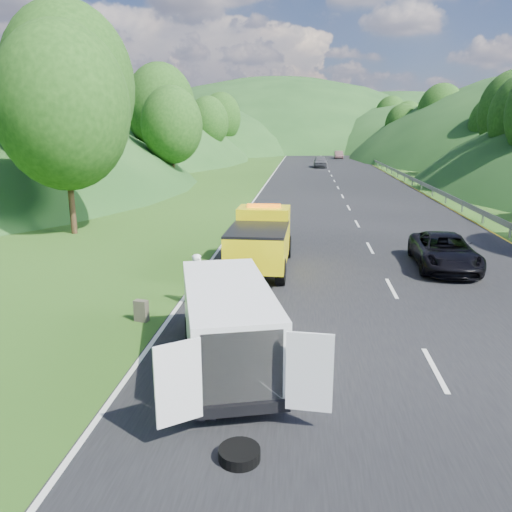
# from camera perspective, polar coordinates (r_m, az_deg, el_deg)

# --- Properties ---
(ground) EXTENTS (320.00, 320.00, 0.00)m
(ground) POSITION_cam_1_polar(r_m,az_deg,el_deg) (13.86, 5.50, -8.54)
(ground) COLOR #38661E
(ground) RESTS_ON ground
(road_surface) EXTENTS (14.00, 200.00, 0.02)m
(road_surface) POSITION_cam_1_polar(r_m,az_deg,el_deg) (53.13, 8.95, 8.45)
(road_surface) COLOR black
(road_surface) RESTS_ON ground
(guardrail) EXTENTS (0.06, 140.00, 1.52)m
(guardrail) POSITION_cam_1_polar(r_m,az_deg,el_deg) (66.31, 14.75, 9.31)
(guardrail) COLOR gray
(guardrail) RESTS_ON ground
(tree_line_left) EXTENTS (14.00, 140.00, 14.00)m
(tree_line_left) POSITION_cam_1_polar(r_m,az_deg,el_deg) (75.38, -9.13, 10.16)
(tree_line_left) COLOR #2E5E1B
(tree_line_left) RESTS_ON ground
(tree_line_right) EXTENTS (14.00, 140.00, 14.00)m
(tree_line_right) POSITION_cam_1_polar(r_m,az_deg,el_deg) (76.53, 23.42, 9.23)
(tree_line_right) COLOR #2E5E1B
(tree_line_right) RESTS_ON ground
(hills_backdrop) EXTENTS (201.00, 288.60, 44.00)m
(hills_backdrop) POSITION_cam_1_polar(r_m,az_deg,el_deg) (147.71, 8.30, 12.20)
(hills_backdrop) COLOR #2D5B23
(hills_backdrop) RESTS_ON ground
(tow_truck) EXTENTS (2.25, 5.68, 2.42)m
(tow_truck) POSITION_cam_1_polar(r_m,az_deg,el_deg) (19.38, 0.58, 1.89)
(tow_truck) COLOR black
(tow_truck) RESTS_ON ground
(white_van) EXTENTS (3.82, 6.09, 2.01)m
(white_van) POSITION_cam_1_polar(r_m,az_deg,el_deg) (11.45, -3.30, -7.42)
(white_van) COLOR black
(white_van) RESTS_ON ground
(woman) EXTENTS (0.50, 0.64, 1.64)m
(woman) POSITION_cam_1_polar(r_m,az_deg,el_deg) (15.80, -6.48, -5.63)
(woman) COLOR white
(woman) RESTS_ON ground
(child) EXTENTS (0.60, 0.57, 0.97)m
(child) POSITION_cam_1_polar(r_m,az_deg,el_deg) (12.97, -3.26, -10.17)
(child) COLOR #C4CA6C
(child) RESTS_ON ground
(worker) EXTENTS (1.28, 0.92, 1.80)m
(worker) POSITION_cam_1_polar(r_m,az_deg,el_deg) (10.05, -5.56, -18.11)
(worker) COLOR black
(worker) RESTS_ON ground
(suitcase) EXTENTS (0.43, 0.30, 0.63)m
(suitcase) POSITION_cam_1_polar(r_m,az_deg,el_deg) (14.74, -12.98, -6.12)
(suitcase) COLOR #524B3D
(suitcase) RESTS_ON ground
(spare_tire) EXTENTS (0.71, 0.71, 0.20)m
(spare_tire) POSITION_cam_1_polar(r_m,az_deg,el_deg) (9.02, -1.90, -22.31)
(spare_tire) COLOR black
(spare_tire) RESTS_ON ground
(passing_suv) EXTENTS (2.46, 4.91, 1.33)m
(passing_suv) POSITION_cam_1_polar(r_m,az_deg,el_deg) (21.13, 20.57, -1.30)
(passing_suv) COLOR black
(passing_suv) RESTS_ON ground
(dist_car_a) EXTENTS (1.88, 4.68, 1.59)m
(dist_car_a) POSITION_cam_1_polar(r_m,az_deg,el_deg) (71.43, 7.36, 9.99)
(dist_car_a) COLOR #47474C
(dist_car_a) RESTS_ON ground
(dist_car_b) EXTENTS (1.45, 4.15, 1.37)m
(dist_car_b) POSITION_cam_1_polar(r_m,az_deg,el_deg) (92.87, 9.41, 10.92)
(dist_car_b) COLOR brown
(dist_car_b) RESTS_ON ground
(dist_car_c) EXTENTS (1.98, 4.87, 1.41)m
(dist_car_c) POSITION_cam_1_polar(r_m,az_deg,el_deg) (109.25, 6.97, 11.51)
(dist_car_c) COLOR #9E4F5B
(dist_car_c) RESTS_ON ground
(dist_car_d) EXTENTS (1.88, 4.68, 1.59)m
(dist_car_d) POSITION_cam_1_polar(r_m,az_deg,el_deg) (123.79, 6.55, 11.85)
(dist_car_d) COLOR #3F7B38
(dist_car_d) RESTS_ON ground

